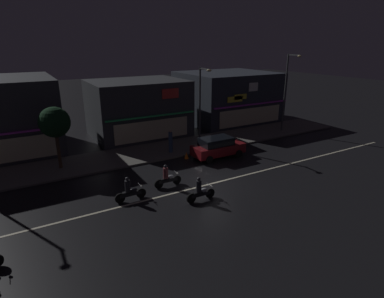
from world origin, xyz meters
The scene contains 15 objects.
ground_plane centered at (0.00, 0.00, 0.00)m, with size 140.00×140.00×0.00m, color black.
lane_divider_stripe centered at (0.00, 0.00, 0.01)m, with size 36.34×0.16×0.01m, color beige.
sidewalk_far centered at (0.00, 7.71, 0.07)m, with size 38.25×4.45×0.14m, color #5B5954.
storefront_left_block centered at (-11.47, 14.35, 3.08)m, with size 8.16×8.99×6.16m.
storefront_center_block centered at (11.47, 14.41, 2.80)m, with size 10.21×9.11×5.61m.
storefront_right_block centered at (0.00, 13.43, 2.71)m, with size 8.89×7.16×5.42m.
streetlamp_mid centered at (3.63, 7.43, 4.14)m, with size 0.44×1.64×6.74m.
streetlamp_east centered at (13.34, 6.91, 4.63)m, with size 0.44×1.64×7.69m.
pedestrian_on_sidewalk centered at (0.22, 6.70, 1.05)m, with size 0.34×0.34×1.94m.
street_tree centered at (-8.31, 7.56, 3.54)m, with size 2.16×2.16×4.51m.
parked_car_near_kerb centered at (3.13, 4.04, 0.87)m, with size 4.30×1.98×1.67m.
motorcycle_following centered at (-2.79, 1.10, 0.63)m, with size 1.90×0.60×1.52m.
motorcycle_opposite_lane centered at (-1.95, -1.61, 0.63)m, with size 1.90×0.60×1.52m.
motorcycle_trailing_far centered at (-5.52, 0.46, 0.63)m, with size 1.90×0.60×1.52m.
traffic_cone centered at (0.78, 4.98, 0.28)m, with size 0.36×0.36×0.55m, color orange.
Camera 1 is at (-10.59, -15.67, 8.81)m, focal length 29.30 mm.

